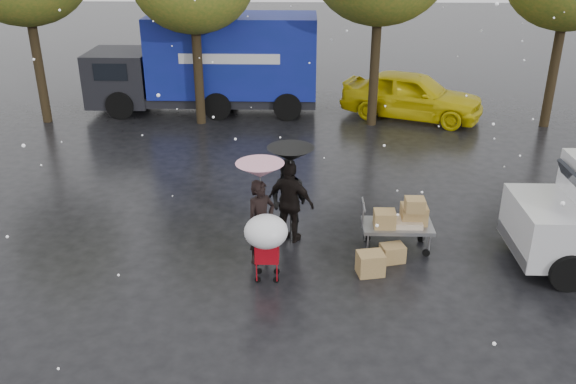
{
  "coord_description": "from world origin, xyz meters",
  "views": [
    {
      "loc": [
        0.19,
        -10.58,
        6.55
      ],
      "look_at": [
        -0.16,
        1.0,
        1.37
      ],
      "focal_mm": 38.0,
      "sensor_mm": 36.0,
      "label": 1
    }
  ],
  "objects_px": {
    "person_black": "(291,203)",
    "blue_truck": "(211,64)",
    "yellow_taxi": "(412,95)",
    "person_pink": "(261,222)",
    "shopping_cart": "(266,235)",
    "vendor_cart": "(402,219)"
  },
  "relations": [
    {
      "from": "person_black",
      "to": "yellow_taxi",
      "type": "distance_m",
      "value": 10.24
    },
    {
      "from": "person_pink",
      "to": "yellow_taxi",
      "type": "bearing_deg",
      "value": 24.74
    },
    {
      "from": "blue_truck",
      "to": "yellow_taxi",
      "type": "bearing_deg",
      "value": -5.8
    },
    {
      "from": "shopping_cart",
      "to": "yellow_taxi",
      "type": "xyz_separation_m",
      "value": [
        4.52,
        11.13,
        -0.22
      ]
    },
    {
      "from": "person_black",
      "to": "blue_truck",
      "type": "xyz_separation_m",
      "value": [
        -3.18,
        10.12,
        0.83
      ]
    },
    {
      "from": "person_pink",
      "to": "person_black",
      "type": "xyz_separation_m",
      "value": [
        0.58,
        0.91,
        0.02
      ]
    },
    {
      "from": "vendor_cart",
      "to": "shopping_cart",
      "type": "height_order",
      "value": "shopping_cart"
    },
    {
      "from": "yellow_taxi",
      "to": "vendor_cart",
      "type": "bearing_deg",
      "value": -167.12
    },
    {
      "from": "person_black",
      "to": "yellow_taxi",
      "type": "xyz_separation_m",
      "value": [
        4.1,
        9.39,
        -0.08
      ]
    },
    {
      "from": "vendor_cart",
      "to": "person_pink",
      "type": "bearing_deg",
      "value": -168.52
    },
    {
      "from": "blue_truck",
      "to": "shopping_cart",
      "type": "bearing_deg",
      "value": -76.92
    },
    {
      "from": "vendor_cart",
      "to": "shopping_cart",
      "type": "bearing_deg",
      "value": -152.9
    },
    {
      "from": "yellow_taxi",
      "to": "person_black",
      "type": "bearing_deg",
      "value": 179.3
    },
    {
      "from": "vendor_cart",
      "to": "yellow_taxi",
      "type": "distance_m",
      "value": 9.85
    },
    {
      "from": "person_pink",
      "to": "shopping_cart",
      "type": "distance_m",
      "value": 0.86
    },
    {
      "from": "vendor_cart",
      "to": "shopping_cart",
      "type": "xyz_separation_m",
      "value": [
        -2.81,
        -1.44,
        0.34
      ]
    },
    {
      "from": "person_black",
      "to": "blue_truck",
      "type": "height_order",
      "value": "blue_truck"
    },
    {
      "from": "person_black",
      "to": "vendor_cart",
      "type": "xyz_separation_m",
      "value": [
        2.39,
        -0.31,
        -0.2
      ]
    },
    {
      "from": "shopping_cart",
      "to": "blue_truck",
      "type": "height_order",
      "value": "blue_truck"
    },
    {
      "from": "vendor_cart",
      "to": "shopping_cart",
      "type": "distance_m",
      "value": 3.17
    },
    {
      "from": "person_pink",
      "to": "shopping_cart",
      "type": "xyz_separation_m",
      "value": [
        0.16,
        -0.83,
        0.16
      ]
    },
    {
      "from": "shopping_cart",
      "to": "blue_truck",
      "type": "distance_m",
      "value": 12.21
    }
  ]
}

